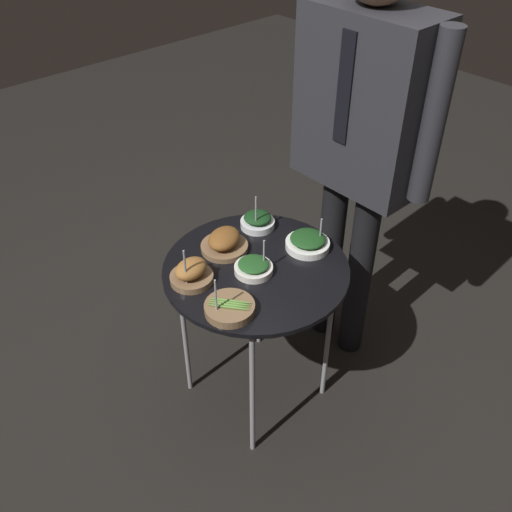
% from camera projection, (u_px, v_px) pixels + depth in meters
% --- Properties ---
extents(ground_plane, '(8.00, 8.00, 0.00)m').
position_uv_depth(ground_plane, '(256.00, 389.00, 2.48)').
color(ground_plane, black).
extents(serving_cart, '(0.68, 0.68, 0.69)m').
position_uv_depth(serving_cart, '(256.00, 277.00, 2.08)').
color(serving_cart, black).
rests_on(serving_cart, ground_plane).
extents(bowl_roast_front_center, '(0.18, 0.18, 0.08)m').
position_uv_depth(bowl_roast_front_center, '(224.00, 242.00, 2.11)').
color(bowl_roast_front_center, brown).
rests_on(bowl_roast_front_center, serving_cart).
extents(bowl_spinach_center, '(0.14, 0.14, 0.13)m').
position_uv_depth(bowl_spinach_center, '(254.00, 267.00, 2.01)').
color(bowl_spinach_center, silver).
rests_on(bowl_spinach_center, serving_cart).
extents(bowl_spinach_far_rim, '(0.13, 0.13, 0.16)m').
position_uv_depth(bowl_spinach_far_rim, '(258.00, 221.00, 2.23)').
color(bowl_spinach_far_rim, silver).
rests_on(bowl_spinach_far_rim, serving_cart).
extents(bowl_asparagus_near_rim, '(0.17, 0.17, 0.15)m').
position_uv_depth(bowl_asparagus_near_rim, '(229.00, 308.00, 1.86)').
color(bowl_asparagus_near_rim, brown).
rests_on(bowl_asparagus_near_rim, serving_cart).
extents(bowl_spinach_front_right, '(0.17, 0.17, 0.13)m').
position_uv_depth(bowl_spinach_front_right, '(308.00, 242.00, 2.12)').
color(bowl_spinach_front_right, white).
rests_on(bowl_spinach_front_right, serving_cart).
extents(bowl_roast_mid_right, '(0.15, 0.15, 0.16)m').
position_uv_depth(bowl_roast_mid_right, '(191.00, 273.00, 1.97)').
color(bowl_roast_mid_right, brown).
rests_on(bowl_roast_mid_right, serving_cart).
extents(waiter_figure, '(0.64, 0.24, 1.73)m').
position_uv_depth(waiter_figure, '(362.00, 123.00, 2.06)').
color(waiter_figure, black).
rests_on(waiter_figure, ground_plane).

